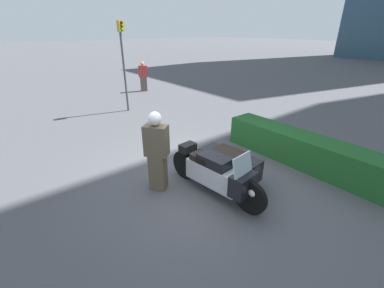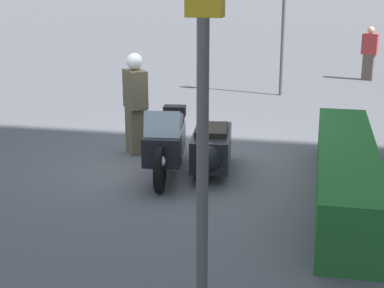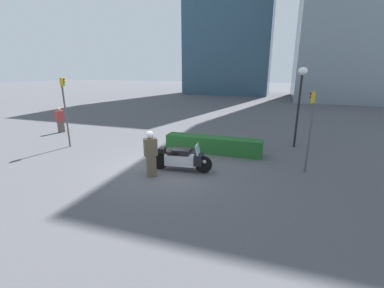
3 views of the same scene
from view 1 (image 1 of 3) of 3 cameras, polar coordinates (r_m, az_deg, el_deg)
name	(u,v)px [view 1 (image 1 of 3)]	position (r m, az deg, el deg)	size (l,w,h in m)	color
ground_plane	(195,179)	(6.29, 0.57, -7.78)	(160.00, 160.00, 0.00)	#4C4C51
police_motorcycle	(226,169)	(5.80, 7.52, -5.47)	(2.56, 1.34, 1.18)	black
officer_rider	(157,150)	(5.55, -7.82, -1.35)	(0.57, 0.54, 1.82)	brown
hedge_bush_curbside	(309,152)	(7.33, 24.61, -1.67)	(4.80, 0.80, 0.81)	#1E5623
traffic_light_far	(123,55)	(11.43, -15.07, 18.62)	(0.22, 0.29, 3.62)	#4C4C4C
pedestrian_bystander	(143,77)	(15.44, -10.79, 14.51)	(0.39, 0.52, 1.64)	brown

